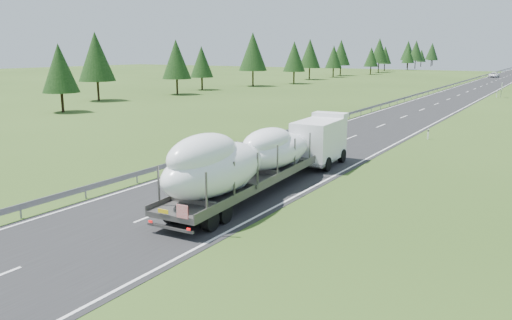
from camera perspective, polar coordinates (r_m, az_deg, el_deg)
The scene contains 7 objects.
ground at distance 26.23m, azimuth -11.44°, elevation -6.14°, with size 400.00×400.00×0.00m, color #2D4818.
road_surface at distance 119.47m, azimuth 23.79°, elevation 7.47°, with size 10.00×400.00×0.02m, color black.
guardrail at distance 120.25m, azimuth 21.30°, elevation 7.99°, with size 0.10×400.00×0.76m.
highway_sign at distance 98.65m, azimuth 26.27°, elevation 7.46°, with size 0.08×0.90×2.60m.
tree_line_left at distance 152.17m, azimuth 8.15°, elevation 11.92°, with size 13.90×298.07×12.53m.
boat_truck at distance 29.28m, azimuth 0.56°, elevation 0.62°, with size 3.67×19.69×4.31m.
distant_van at distance 171.66m, azimuth 25.55°, elevation 8.78°, with size 2.54×5.51×1.53m, color white.
Camera 1 is at (17.28, -17.92, 8.26)m, focal length 35.00 mm.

